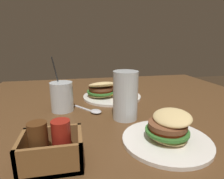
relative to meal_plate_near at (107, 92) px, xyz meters
The scene contains 7 objects.
dining_table 0.28m from the meal_plate_near, 101.91° to the left, with size 1.30×1.43×0.75m.
meal_plate_near is the anchor object (origin of this frame).
beer_glass 0.25m from the meal_plate_near, 95.13° to the left, with size 0.08×0.08×0.16m.
juice_glass 0.23m from the meal_plate_near, 32.27° to the left, with size 0.08×0.08×0.20m.
spoon 0.19m from the meal_plate_near, 65.12° to the left, with size 0.11×0.13×0.01m.
meal_plate_far 0.42m from the meal_plate_near, 102.26° to the left, with size 0.23×0.23×0.09m.
condiment_caddy 0.49m from the meal_plate_near, 66.33° to the left, with size 0.13×0.10×0.10m.
Camera 1 is at (0.19, 0.58, 1.01)m, focal length 30.00 mm.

